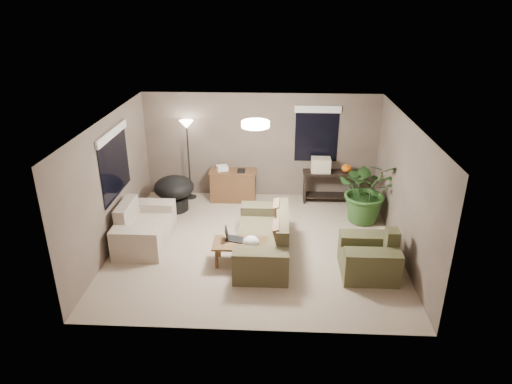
{
  "coord_description": "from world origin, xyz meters",
  "views": [
    {
      "loc": [
        0.4,
        -7.84,
        4.52
      ],
      "look_at": [
        0.0,
        0.2,
        1.05
      ],
      "focal_mm": 32.0,
      "sensor_mm": 36.0,
      "label": 1
    }
  ],
  "objects_px": {
    "floor_lamp": "(187,134)",
    "main_sofa": "(265,240)",
    "desk": "(233,185)",
    "houseplant": "(367,197)",
    "cat_scratching_post": "(384,243)",
    "armchair": "(369,258)",
    "papasan_chair": "(174,191)",
    "console_table": "(330,184)",
    "coffee_table": "(241,245)",
    "loveseat": "(144,229)"
  },
  "relations": [
    {
      "from": "armchair",
      "to": "coffee_table",
      "type": "distance_m",
      "value": 2.29
    },
    {
      "from": "console_table",
      "to": "cat_scratching_post",
      "type": "distance_m",
      "value": 2.49
    },
    {
      "from": "cat_scratching_post",
      "to": "desk",
      "type": "bearing_deg",
      "value": 143.08
    },
    {
      "from": "coffee_table",
      "to": "papasan_chair",
      "type": "xyz_separation_m",
      "value": [
        -1.68,
        2.19,
        0.11
      ]
    },
    {
      "from": "loveseat",
      "to": "floor_lamp",
      "type": "relative_size",
      "value": 0.84
    },
    {
      "from": "main_sofa",
      "to": "loveseat",
      "type": "relative_size",
      "value": 1.37
    },
    {
      "from": "main_sofa",
      "to": "floor_lamp",
      "type": "relative_size",
      "value": 1.15
    },
    {
      "from": "loveseat",
      "to": "armchair",
      "type": "height_order",
      "value": "same"
    },
    {
      "from": "armchair",
      "to": "main_sofa",
      "type": "bearing_deg",
      "value": 163.91
    },
    {
      "from": "papasan_chair",
      "to": "console_table",
      "type": "bearing_deg",
      "value": 10.09
    },
    {
      "from": "coffee_table",
      "to": "desk",
      "type": "relative_size",
      "value": 0.91
    },
    {
      "from": "floor_lamp",
      "to": "main_sofa",
      "type": "bearing_deg",
      "value": -53.61
    },
    {
      "from": "armchair",
      "to": "desk",
      "type": "bearing_deg",
      "value": 131.89
    },
    {
      "from": "main_sofa",
      "to": "houseplant",
      "type": "relative_size",
      "value": 1.53
    },
    {
      "from": "main_sofa",
      "to": "desk",
      "type": "bearing_deg",
      "value": 108.72
    },
    {
      "from": "loveseat",
      "to": "floor_lamp",
      "type": "distance_m",
      "value": 2.62
    },
    {
      "from": "desk",
      "to": "papasan_chair",
      "type": "relative_size",
      "value": 1.03
    },
    {
      "from": "desk",
      "to": "console_table",
      "type": "relative_size",
      "value": 0.85
    },
    {
      "from": "armchair",
      "to": "houseplant",
      "type": "height_order",
      "value": "houseplant"
    },
    {
      "from": "main_sofa",
      "to": "houseplant",
      "type": "height_order",
      "value": "houseplant"
    },
    {
      "from": "main_sofa",
      "to": "console_table",
      "type": "distance_m",
      "value": 2.9
    },
    {
      "from": "papasan_chair",
      "to": "floor_lamp",
      "type": "distance_m",
      "value": 1.35
    },
    {
      "from": "loveseat",
      "to": "main_sofa",
      "type": "bearing_deg",
      "value": -8.06
    },
    {
      "from": "main_sofa",
      "to": "coffee_table",
      "type": "xyz_separation_m",
      "value": [
        -0.43,
        -0.33,
        0.06
      ]
    },
    {
      "from": "desk",
      "to": "console_table",
      "type": "height_order",
      "value": "same"
    },
    {
      "from": "desk",
      "to": "houseplant",
      "type": "xyz_separation_m",
      "value": [
        2.97,
        -0.94,
        0.18
      ]
    },
    {
      "from": "cat_scratching_post",
      "to": "houseplant",
      "type": "bearing_deg",
      "value": 94.54
    },
    {
      "from": "loveseat",
      "to": "cat_scratching_post",
      "type": "distance_m",
      "value": 4.66
    },
    {
      "from": "armchair",
      "to": "papasan_chair",
      "type": "relative_size",
      "value": 0.94
    },
    {
      "from": "coffee_table",
      "to": "floor_lamp",
      "type": "xyz_separation_m",
      "value": [
        -1.45,
        2.89,
        1.24
      ]
    },
    {
      "from": "console_table",
      "to": "cat_scratching_post",
      "type": "xyz_separation_m",
      "value": [
        0.78,
        -2.35,
        -0.22
      ]
    },
    {
      "from": "desk",
      "to": "console_table",
      "type": "distance_m",
      "value": 2.3
    },
    {
      "from": "coffee_table",
      "to": "papasan_chair",
      "type": "relative_size",
      "value": 0.94
    },
    {
      "from": "houseplant",
      "to": "floor_lamp",
      "type": "bearing_deg",
      "value": 165.5
    },
    {
      "from": "loveseat",
      "to": "papasan_chair",
      "type": "relative_size",
      "value": 1.5
    },
    {
      "from": "floor_lamp",
      "to": "cat_scratching_post",
      "type": "relative_size",
      "value": 3.82
    },
    {
      "from": "houseplant",
      "to": "desk",
      "type": "bearing_deg",
      "value": 162.39
    },
    {
      "from": "houseplant",
      "to": "armchair",
      "type": "bearing_deg",
      "value": -97.88
    },
    {
      "from": "floor_lamp",
      "to": "houseplant",
      "type": "bearing_deg",
      "value": -14.5
    },
    {
      "from": "main_sofa",
      "to": "coffee_table",
      "type": "height_order",
      "value": "main_sofa"
    },
    {
      "from": "papasan_chair",
      "to": "floor_lamp",
      "type": "xyz_separation_m",
      "value": [
        0.23,
        0.7,
        1.13
      ]
    },
    {
      "from": "papasan_chair",
      "to": "houseplant",
      "type": "bearing_deg",
      "value": -4.6
    },
    {
      "from": "armchair",
      "to": "desk",
      "type": "xyz_separation_m",
      "value": [
        -2.69,
        3.0,
        0.08
      ]
    },
    {
      "from": "loveseat",
      "to": "desk",
      "type": "xyz_separation_m",
      "value": [
        1.58,
        2.12,
        0.08
      ]
    },
    {
      "from": "desk",
      "to": "papasan_chair",
      "type": "bearing_deg",
      "value": -154.9
    },
    {
      "from": "floor_lamp",
      "to": "armchair",
      "type": "bearing_deg",
      "value": -39.6
    },
    {
      "from": "console_table",
      "to": "papasan_chair",
      "type": "relative_size",
      "value": 1.22
    },
    {
      "from": "main_sofa",
      "to": "papasan_chair",
      "type": "bearing_deg",
      "value": 138.67
    },
    {
      "from": "main_sofa",
      "to": "armchair",
      "type": "relative_size",
      "value": 2.2
    },
    {
      "from": "desk",
      "to": "console_table",
      "type": "bearing_deg",
      "value": 0.9
    }
  ]
}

